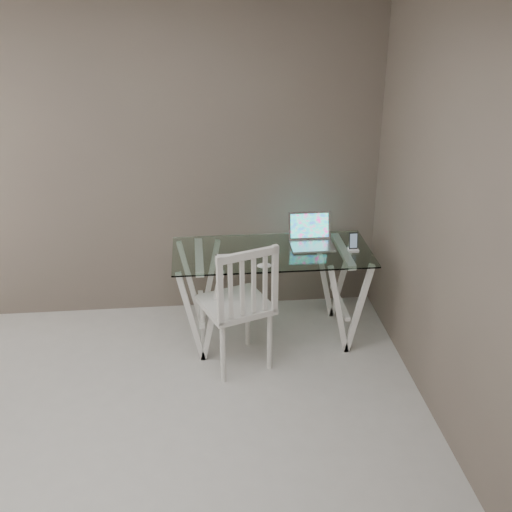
# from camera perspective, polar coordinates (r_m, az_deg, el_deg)

# --- Properties ---
(room) EXTENTS (4.50, 4.52, 2.71)m
(room) POSITION_cam_1_polar(r_m,az_deg,el_deg) (2.97, -16.19, 3.63)
(room) COLOR #BBB8B3
(room) RESTS_ON ground
(desk) EXTENTS (1.50, 0.70, 0.75)m
(desk) POSITION_cam_1_polar(r_m,az_deg,el_deg) (5.01, 1.37, -3.37)
(desk) COLOR silver
(desk) RESTS_ON ground
(chair) EXTENTS (0.59, 0.59, 1.00)m
(chair) POSITION_cam_1_polar(r_m,az_deg,el_deg) (4.54, -1.41, -4.10)
(chair) COLOR silver
(chair) RESTS_ON ground
(laptop) EXTENTS (0.33, 0.29, 0.23)m
(laptop) POSITION_cam_1_polar(r_m,az_deg,el_deg) (4.98, 4.91, 1.66)
(laptop) COLOR #B6B6BB
(laptop) RESTS_ON desk
(keyboard) EXTENTS (0.26, 0.11, 0.01)m
(keyboard) POSITION_cam_1_polar(r_m,az_deg,el_deg) (4.75, -2.05, -0.09)
(keyboard) COLOR silver
(keyboard) RESTS_ON desk
(mouse) EXTENTS (0.11, 0.06, 0.03)m
(mouse) POSITION_cam_1_polar(r_m,az_deg,el_deg) (4.58, 0.74, -0.86)
(mouse) COLOR white
(mouse) RESTS_ON desk
(phone_dock) EXTENTS (0.08, 0.08, 0.14)m
(phone_dock) POSITION_cam_1_polar(r_m,az_deg,el_deg) (4.90, 8.64, 0.90)
(phone_dock) COLOR white
(phone_dock) RESTS_ON desk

